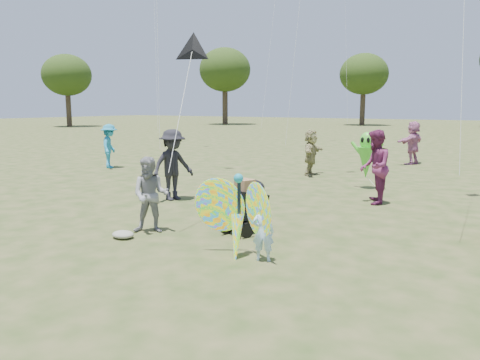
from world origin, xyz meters
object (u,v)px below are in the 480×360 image
(crowd_b, at_px, (173,165))
(crowd_e, at_px, (375,167))
(butterfly_kite, at_px, (238,217))
(child_girl, at_px, (263,232))
(crowd_i, at_px, (110,146))
(crowd_j, at_px, (413,143))
(adult_man, at_px, (151,195))
(crowd_d, at_px, (311,153))
(alien_kite, at_px, (366,157))
(jogging_stroller, at_px, (247,202))

(crowd_b, relative_size, crowd_e, 0.99)
(butterfly_kite, bearing_deg, crowd_b, 142.59)
(child_girl, height_order, crowd_i, crowd_i)
(crowd_j, bearing_deg, adult_man, 8.95)
(crowd_d, distance_m, crowd_e, 5.05)
(crowd_e, xyz_separation_m, crowd_j, (-1.00, 9.00, -0.03))
(child_girl, distance_m, adult_man, 2.80)
(child_girl, bearing_deg, alien_kite, -106.45)
(crowd_e, xyz_separation_m, butterfly_kite, (-0.67, -5.53, -0.27))
(alien_kite, bearing_deg, jogging_stroller, -94.55)
(child_girl, xyz_separation_m, crowd_j, (-0.81, 14.50, 0.44))
(crowd_b, relative_size, jogging_stroller, 1.68)
(crowd_b, xyz_separation_m, jogging_stroller, (3.37, -1.68, -0.34))
(crowd_d, relative_size, crowd_e, 0.86)
(crowd_e, bearing_deg, crowd_i, -113.27)
(crowd_j, height_order, alien_kite, crowd_j)
(crowd_d, bearing_deg, adult_man, 176.52)
(child_girl, bearing_deg, adult_man, -28.08)
(child_girl, height_order, butterfly_kite, butterfly_kite)
(crowd_e, height_order, jogging_stroller, crowd_e)
(crowd_i, bearing_deg, jogging_stroller, -154.16)
(crowd_b, distance_m, crowd_i, 7.37)
(crowd_e, relative_size, butterfly_kite, 1.11)
(crowd_j, bearing_deg, child_girl, 20.00)
(crowd_d, bearing_deg, child_girl, -167.14)
(adult_man, bearing_deg, butterfly_kite, -39.86)
(crowd_i, xyz_separation_m, crowd_j, (10.13, 7.81, 0.04))
(crowd_d, bearing_deg, butterfly_kite, -169.86)
(adult_man, distance_m, crowd_d, 8.90)
(child_girl, bearing_deg, crowd_d, -92.22)
(child_girl, distance_m, jogging_stroller, 1.81)
(adult_man, relative_size, jogging_stroller, 1.35)
(crowd_d, distance_m, crowd_j, 5.81)
(butterfly_kite, xyz_separation_m, alien_kite, (-0.19, 7.59, 0.28))
(adult_man, distance_m, jogging_stroller, 1.94)
(child_girl, distance_m, crowd_e, 5.52)
(crowd_j, xyz_separation_m, butterfly_kite, (0.33, -14.53, -0.24))
(jogging_stroller, bearing_deg, crowd_b, 173.93)
(crowd_j, bearing_deg, alien_kite, 17.98)
(jogging_stroller, xyz_separation_m, alien_kite, (0.49, 6.17, 0.36))
(adult_man, bearing_deg, alien_kite, 42.64)
(crowd_e, distance_m, jogging_stroller, 4.34)
(crowd_j, relative_size, butterfly_kite, 1.07)
(crowd_e, height_order, butterfly_kite, crowd_e)
(crowd_i, bearing_deg, child_girl, -157.17)
(butterfly_kite, bearing_deg, alien_kite, 91.45)
(crowd_i, bearing_deg, crowd_j, -88.07)
(crowd_d, relative_size, jogging_stroller, 1.47)
(crowd_j, bearing_deg, jogging_stroller, 15.29)
(crowd_e, relative_size, crowd_i, 1.08)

